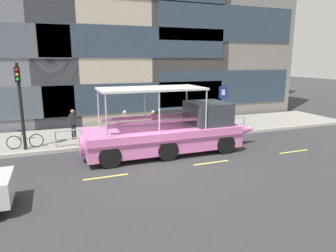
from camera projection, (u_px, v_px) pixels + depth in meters
name	position (u px, v px, depth m)	size (l,w,h in m)	color
ground_plane	(154.00, 162.00, 13.85)	(120.00, 120.00, 0.00)	#333335
sidewalk	(126.00, 133.00, 18.94)	(32.00, 4.80, 0.18)	gray
curb_edge	(137.00, 143.00, 16.67)	(32.00, 0.18, 0.18)	#B2ADA3
lane_centreline	(162.00, 169.00, 12.90)	(25.80, 0.12, 0.01)	#DBD64C
office_tower_right	(200.00, 2.00, 27.32)	(12.65, 10.56, 19.61)	gray
curb_guardrail	(161.00, 128.00, 17.37)	(11.55, 0.09, 0.89)	#9EA0A8
traffic_light_pole	(20.00, 98.00, 14.57)	(0.24, 0.46, 4.30)	black
parking_sign	(223.00, 100.00, 19.35)	(0.60, 0.12, 2.77)	#4C4F54
leaned_bicycle	(25.00, 141.00, 15.31)	(1.74, 0.46, 0.96)	black
duck_tour_boat	(173.00, 132.00, 15.15)	(9.58, 2.66, 3.32)	pink
pedestrian_near_bow	(193.00, 115.00, 19.05)	(0.34, 0.36, 1.62)	#1E2338
pedestrian_mid_left	(153.00, 120.00, 17.85)	(0.21, 0.43, 1.51)	black
pedestrian_mid_right	(125.00, 121.00, 17.18)	(0.46, 0.24, 1.62)	#47423D
pedestrian_near_stern	(73.00, 121.00, 16.97)	(0.44, 0.32, 1.71)	black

